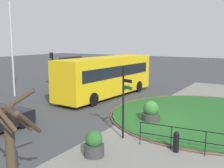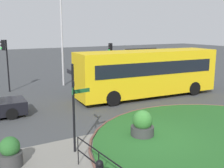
{
  "view_description": "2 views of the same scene",
  "coord_description": "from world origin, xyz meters",
  "px_view_note": "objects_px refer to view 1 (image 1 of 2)",
  "views": [
    {
      "loc": [
        -14.45,
        -5.45,
        4.73
      ],
      "look_at": [
        0.23,
        3.3,
        1.94
      ],
      "focal_mm": 43.68,
      "sensor_mm": 36.0,
      "label": 1
    },
    {
      "loc": [
        -7.07,
        -8.92,
        4.79
      ],
      "look_at": [
        0.21,
        3.82,
        1.82
      ],
      "focal_mm": 43.68,
      "sensor_mm": 36.0,
      "label": 2
    }
  ],
  "objects_px": {
    "street_tree_bare": "(12,143)",
    "billboard_left": "(70,65)",
    "planter_kerbside": "(151,112)",
    "bollard_foreground": "(176,142)",
    "signpost_directional": "(123,96)",
    "bus_yellow": "(107,76)",
    "traffic_light_near": "(52,62)",
    "planter_near_signpost": "(94,145)",
    "lamppost_tall": "(12,44)"
  },
  "relations": [
    {
      "from": "bus_yellow",
      "to": "planter_near_signpost",
      "type": "bearing_deg",
      "value": -146.61
    },
    {
      "from": "bus_yellow",
      "to": "lamppost_tall",
      "type": "distance_m",
      "value": 8.22
    },
    {
      "from": "signpost_directional",
      "to": "bollard_foreground",
      "type": "relative_size",
      "value": 3.82
    },
    {
      "from": "bollard_foreground",
      "to": "planter_near_signpost",
      "type": "height_order",
      "value": "planter_near_signpost"
    },
    {
      "from": "bollard_foreground",
      "to": "planter_near_signpost",
      "type": "relative_size",
      "value": 0.83
    },
    {
      "from": "bus_yellow",
      "to": "street_tree_bare",
      "type": "xyz_separation_m",
      "value": [
        -14.27,
        -5.75,
        0.1
      ]
    },
    {
      "from": "street_tree_bare",
      "to": "bus_yellow",
      "type": "bearing_deg",
      "value": 21.95
    },
    {
      "from": "traffic_light_near",
      "to": "planter_kerbside",
      "type": "distance_m",
      "value": 14.25
    },
    {
      "from": "signpost_directional",
      "to": "traffic_light_near",
      "type": "xyz_separation_m",
      "value": [
        8.87,
        12.82,
        0.48
      ]
    },
    {
      "from": "bollard_foreground",
      "to": "traffic_light_near",
      "type": "bearing_deg",
      "value": 59.42
    },
    {
      "from": "planter_kerbside",
      "to": "signpost_directional",
      "type": "bearing_deg",
      "value": 178.28
    },
    {
      "from": "signpost_directional",
      "to": "billboard_left",
      "type": "height_order",
      "value": "signpost_directional"
    },
    {
      "from": "signpost_directional",
      "to": "planter_near_signpost",
      "type": "bearing_deg",
      "value": 179.0
    },
    {
      "from": "signpost_directional",
      "to": "bollard_foreground",
      "type": "bearing_deg",
      "value": -96.44
    },
    {
      "from": "billboard_left",
      "to": "planter_kerbside",
      "type": "bearing_deg",
      "value": -123.05
    },
    {
      "from": "bus_yellow",
      "to": "lamppost_tall",
      "type": "height_order",
      "value": "lamppost_tall"
    },
    {
      "from": "street_tree_bare",
      "to": "billboard_left",
      "type": "bearing_deg",
      "value": 35.46
    },
    {
      "from": "traffic_light_near",
      "to": "planter_kerbside",
      "type": "bearing_deg",
      "value": 51.15
    },
    {
      "from": "street_tree_bare",
      "to": "planter_kerbside",
      "type": "bearing_deg",
      "value": -1.57
    },
    {
      "from": "traffic_light_near",
      "to": "billboard_left",
      "type": "distance_m",
      "value": 4.55
    },
    {
      "from": "billboard_left",
      "to": "planter_kerbside",
      "type": "xyz_separation_m",
      "value": [
        -10.0,
        -14.15,
        -1.26
      ]
    },
    {
      "from": "bollard_foreground",
      "to": "planter_kerbside",
      "type": "bearing_deg",
      "value": 36.82
    },
    {
      "from": "planter_near_signpost",
      "to": "planter_kerbside",
      "type": "height_order",
      "value": "planter_kerbside"
    },
    {
      "from": "signpost_directional",
      "to": "planter_near_signpost",
      "type": "xyz_separation_m",
      "value": [
        -2.43,
        0.04,
        -1.58
      ]
    },
    {
      "from": "bus_yellow",
      "to": "planter_near_signpost",
      "type": "xyz_separation_m",
      "value": [
        -10.4,
        -5.88,
        -1.26
      ]
    },
    {
      "from": "signpost_directional",
      "to": "lamppost_tall",
      "type": "bearing_deg",
      "value": 72.15
    },
    {
      "from": "signpost_directional",
      "to": "street_tree_bare",
      "type": "relative_size",
      "value": 0.97
    },
    {
      "from": "bus_yellow",
      "to": "planter_kerbside",
      "type": "xyz_separation_m",
      "value": [
        -4.78,
        -6.01,
        -1.21
      ]
    },
    {
      "from": "bollard_foreground",
      "to": "lamppost_tall",
      "type": "bearing_deg",
      "value": 74.08
    },
    {
      "from": "bollard_foreground",
      "to": "billboard_left",
      "type": "bearing_deg",
      "value": 51.16
    },
    {
      "from": "planter_near_signpost",
      "to": "street_tree_bare",
      "type": "bearing_deg",
      "value": 178.2
    },
    {
      "from": "planter_near_signpost",
      "to": "planter_kerbside",
      "type": "relative_size",
      "value": 0.89
    },
    {
      "from": "signpost_directional",
      "to": "traffic_light_near",
      "type": "relative_size",
      "value": 1.01
    },
    {
      "from": "billboard_left",
      "to": "street_tree_bare",
      "type": "bearing_deg",
      "value": -142.33
    },
    {
      "from": "bollard_foreground",
      "to": "bus_yellow",
      "type": "height_order",
      "value": "bus_yellow"
    },
    {
      "from": "planter_kerbside",
      "to": "traffic_light_near",
      "type": "bearing_deg",
      "value": 66.24
    },
    {
      "from": "bollard_foreground",
      "to": "billboard_left",
      "type": "distance_m",
      "value": 21.56
    },
    {
      "from": "billboard_left",
      "to": "signpost_directional",
      "type": "bearing_deg",
      "value": -130.98
    },
    {
      "from": "street_tree_bare",
      "to": "traffic_light_near",
      "type": "bearing_deg",
      "value": 39.82
    },
    {
      "from": "lamppost_tall",
      "to": "street_tree_bare",
      "type": "height_order",
      "value": "lamppost_tall"
    },
    {
      "from": "bollard_foreground",
      "to": "billboard_left",
      "type": "relative_size",
      "value": 0.23
    },
    {
      "from": "signpost_directional",
      "to": "bollard_foreground",
      "type": "distance_m",
      "value": 3.17
    },
    {
      "from": "bollard_foreground",
      "to": "planter_kerbside",
      "type": "height_order",
      "value": "planter_kerbside"
    },
    {
      "from": "billboard_left",
      "to": "lamppost_tall",
      "type": "bearing_deg",
      "value": -169.2
    },
    {
      "from": "signpost_directional",
      "to": "planter_kerbside",
      "type": "bearing_deg",
      "value": -1.72
    },
    {
      "from": "bollard_foreground",
      "to": "signpost_directional",
      "type": "bearing_deg",
      "value": 83.56
    },
    {
      "from": "billboard_left",
      "to": "planter_kerbside",
      "type": "height_order",
      "value": "billboard_left"
    },
    {
      "from": "signpost_directional",
      "to": "traffic_light_near",
      "type": "height_order",
      "value": "signpost_directional"
    },
    {
      "from": "planter_near_signpost",
      "to": "street_tree_bare",
      "type": "distance_m",
      "value": 4.11
    },
    {
      "from": "planter_kerbside",
      "to": "street_tree_bare",
      "type": "relative_size",
      "value": 0.34
    }
  ]
}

